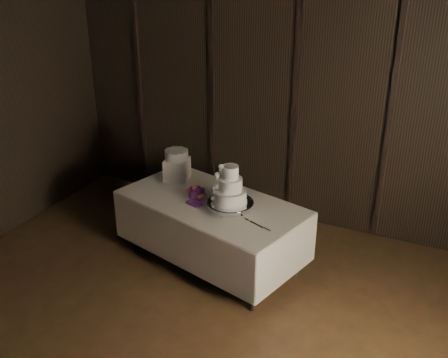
% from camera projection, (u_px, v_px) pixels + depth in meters
% --- Properties ---
extents(room, '(6.08, 7.08, 3.08)m').
position_uv_depth(room, '(120.00, 246.00, 3.35)').
color(room, black).
rests_on(room, ground).
extents(display_table, '(2.19, 1.51, 0.76)m').
position_uv_depth(display_table, '(212.00, 229.00, 5.70)').
color(display_table, beige).
rests_on(display_table, ground).
extents(cake_stand, '(0.62, 0.62, 0.09)m').
position_uv_depth(cake_stand, '(230.00, 206.00, 5.37)').
color(cake_stand, silver).
rests_on(cake_stand, display_table).
extents(wedding_cake, '(0.38, 0.33, 0.40)m').
position_uv_depth(wedding_cake, '(227.00, 188.00, 5.28)').
color(wedding_cake, white).
rests_on(wedding_cake, cake_stand).
extents(bouquet, '(0.39, 0.45, 0.18)m').
position_uv_depth(bouquet, '(196.00, 194.00, 5.59)').
color(bouquet, '#ED6A69').
rests_on(bouquet, display_table).
extents(box_pedestal, '(0.31, 0.31, 0.25)m').
position_uv_depth(box_pedestal, '(177.00, 169.00, 6.03)').
color(box_pedestal, white).
rests_on(box_pedestal, display_table).
extents(small_cake, '(0.34, 0.34, 0.11)m').
position_uv_depth(small_cake, '(177.00, 155.00, 5.95)').
color(small_cake, white).
rests_on(small_cake, box_pedestal).
extents(cake_knife, '(0.35, 0.16, 0.01)m').
position_uv_depth(cake_knife, '(253.00, 223.00, 5.12)').
color(cake_knife, silver).
rests_on(cake_knife, display_table).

